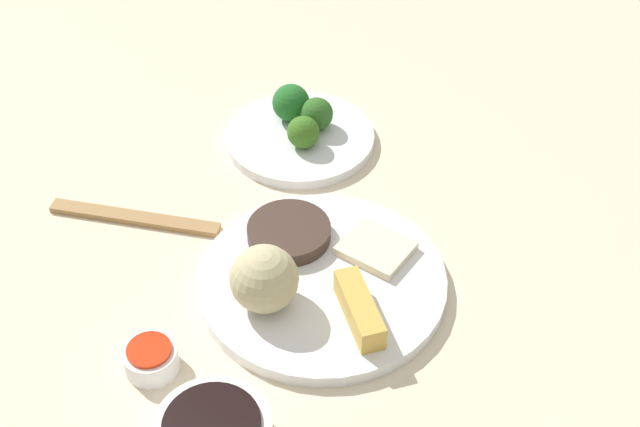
% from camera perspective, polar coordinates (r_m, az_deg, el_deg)
% --- Properties ---
extents(tabletop, '(2.20, 2.20, 0.02)m').
position_cam_1_polar(tabletop, '(0.98, 2.03, -5.65)').
color(tabletop, beige).
rests_on(tabletop, ground).
extents(main_plate, '(0.28, 0.28, 0.02)m').
position_cam_1_polar(main_plate, '(0.97, 0.16, -4.55)').
color(main_plate, white).
rests_on(main_plate, tabletop).
extents(rice_scoop, '(0.08, 0.08, 0.08)m').
position_cam_1_polar(rice_scoop, '(0.91, -3.78, -4.41)').
color(rice_scoop, '#BFB386').
rests_on(rice_scoop, main_plate).
extents(spring_roll, '(0.10, 0.07, 0.03)m').
position_cam_1_polar(spring_roll, '(0.91, 2.65, -6.43)').
color(spring_roll, gold).
rests_on(spring_roll, main_plate).
extents(crab_rangoon_wonton, '(0.09, 0.10, 0.01)m').
position_cam_1_polar(crab_rangoon_wonton, '(0.99, 3.77, -2.35)').
color(crab_rangoon_wonton, beige).
rests_on(crab_rangoon_wonton, main_plate).
extents(stir_fry_heap, '(0.10, 0.10, 0.02)m').
position_cam_1_polar(stir_fry_heap, '(1.00, -2.10, -1.27)').
color(stir_fry_heap, '#3F2C25').
rests_on(stir_fry_heap, main_plate).
extents(broccoli_plate, '(0.20, 0.20, 0.01)m').
position_cam_1_polar(broccoli_plate, '(1.17, -1.35, 5.12)').
color(broccoli_plate, white).
rests_on(broccoli_plate, tabletop).
extents(broccoli_floret_0, '(0.04, 0.04, 0.04)m').
position_cam_1_polar(broccoli_floret_0, '(1.13, -1.13, 5.49)').
color(broccoli_floret_0, '#396A1F').
rests_on(broccoli_floret_0, broccoli_plate).
extents(broccoli_floret_1, '(0.05, 0.05, 0.05)m').
position_cam_1_polar(broccoli_floret_1, '(1.18, -1.96, 7.46)').
color(broccoli_floret_1, '#206424').
rests_on(broccoli_floret_1, broccoli_plate).
extents(broccoli_floret_2, '(0.05, 0.05, 0.05)m').
position_cam_1_polar(broccoli_floret_2, '(1.17, -0.23, 6.72)').
color(broccoli_floret_2, '#2D6022').
rests_on(broccoli_floret_2, broccoli_plate).
extents(soy_sauce_bowl_liquid, '(0.09, 0.09, 0.00)m').
position_cam_1_polar(soy_sauce_bowl_liquid, '(0.82, -7.31, -13.86)').
color(soy_sauce_bowl_liquid, black).
rests_on(soy_sauce_bowl_liquid, soy_sauce_bowl).
extents(sauce_ramekin_sweet_and_sour, '(0.06, 0.06, 0.03)m').
position_cam_1_polar(sauce_ramekin_sweet_and_sour, '(0.91, -11.30, -9.60)').
color(sauce_ramekin_sweet_and_sour, white).
rests_on(sauce_ramekin_sweet_and_sour, tabletop).
extents(sauce_ramekin_sweet_and_sour_liquid, '(0.05, 0.05, 0.00)m').
position_cam_1_polar(sauce_ramekin_sweet_and_sour_liquid, '(0.90, -11.44, -8.98)').
color(sauce_ramekin_sweet_and_sour_liquid, red).
rests_on(sauce_ramekin_sweet_and_sour_liquid, sauce_ramekin_sweet_and_sour).
extents(chopsticks_pair, '(0.03, 0.22, 0.01)m').
position_cam_1_polar(chopsticks_pair, '(1.08, -12.37, -0.28)').
color(chopsticks_pair, '#A07747').
rests_on(chopsticks_pair, tabletop).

